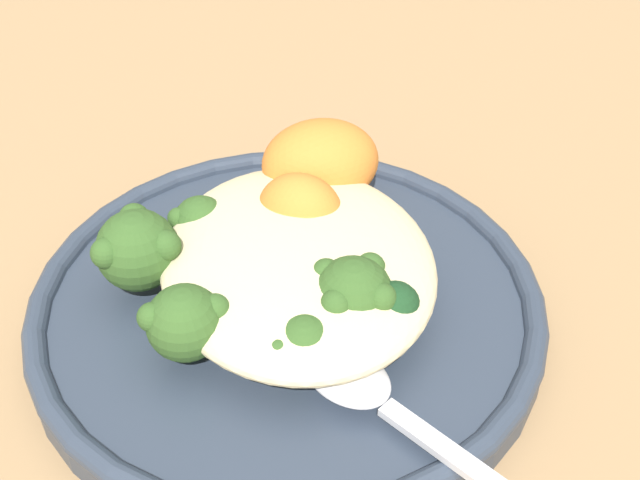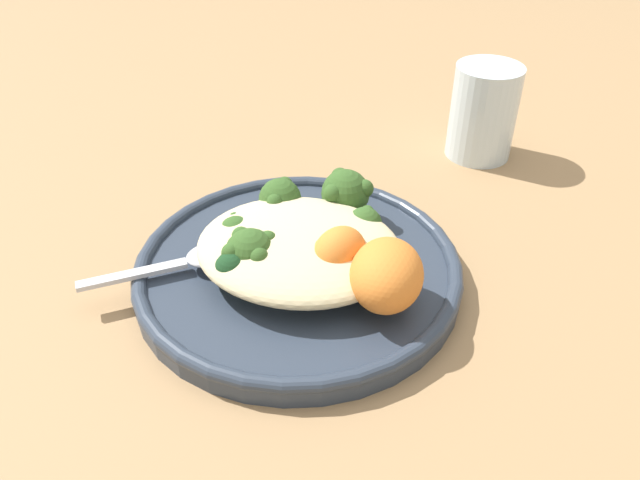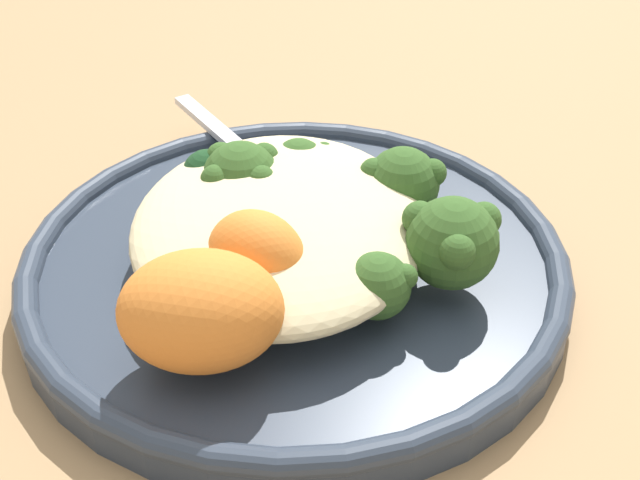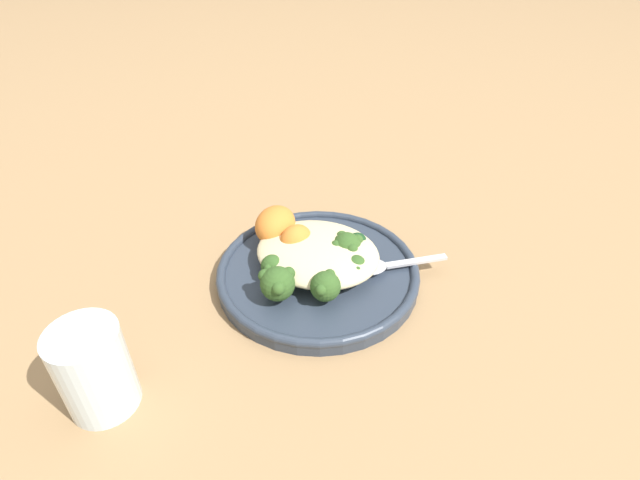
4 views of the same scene
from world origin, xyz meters
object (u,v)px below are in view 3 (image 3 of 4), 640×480
plate (294,266)px  broccoli_stalk_3 (298,181)px  broccoli_stalk_2 (378,197)px  kale_tuft (226,183)px  broccoli_stalk_1 (420,246)px  quinoa_mound (279,225)px  broccoli_stalk_4 (245,192)px  spoon (257,160)px  broccoli_stalk_0 (347,278)px  sweet_potato_chunk_1 (255,262)px  sweet_potato_chunk_0 (257,258)px  sweet_potato_chunk_2 (201,311)px

plate → broccoli_stalk_3: 0.05m
broccoli_stalk_2 → kale_tuft: (0.01, 0.07, -0.00)m
plate → broccoli_stalk_3: (0.04, -0.00, 0.02)m
broccoli_stalk_1 → broccoli_stalk_3: size_ratio=1.38×
quinoa_mound → broccoli_stalk_4: 0.03m
quinoa_mound → spoon: (0.08, 0.02, -0.01)m
broccoli_stalk_3 → spoon: bearing=48.6°
quinoa_mound → broccoli_stalk_1: size_ratio=1.35×
broccoli_stalk_1 → kale_tuft: bearing=154.1°
broccoli_stalk_1 → quinoa_mound: bearing=169.2°
broccoli_stalk_4 → kale_tuft: (0.01, 0.01, -0.00)m
broccoli_stalk_0 → broccoli_stalk_4: broccoli_stalk_4 is taller
sweet_potato_chunk_1 → broccoli_stalk_3: bearing=-11.2°
sweet_potato_chunk_1 → kale_tuft: 0.07m
plate → broccoli_stalk_2: broccoli_stalk_2 is taller
broccoli_stalk_0 → spoon: broccoli_stalk_0 is taller
broccoli_stalk_0 → quinoa_mound: bearing=163.5°
broccoli_stalk_2 → broccoli_stalk_3: broccoli_stalk_2 is taller
broccoli_stalk_3 → broccoli_stalk_4: broccoli_stalk_4 is taller
broccoli_stalk_4 → sweet_potato_chunk_1: 0.06m
broccoli_stalk_2 → broccoli_stalk_4: broccoli_stalk_4 is taller
broccoli_stalk_0 → sweet_potato_chunk_1: (0.00, 0.04, 0.01)m
broccoli_stalk_3 → sweet_potato_chunk_0: bearing=-176.8°
broccoli_stalk_4 → sweet_potato_chunk_2: 0.09m
kale_tuft → spoon: bearing=-16.3°
plate → quinoa_mound: bearing=115.1°
broccoli_stalk_4 → plate: bearing=-148.2°
plate → broccoli_stalk_2: 0.05m
quinoa_mound → sweet_potato_chunk_1: 0.03m
sweet_potato_chunk_1 → sweet_potato_chunk_2: bearing=155.8°
broccoli_stalk_2 → sweet_potato_chunk_0: sweet_potato_chunk_0 is taller
broccoli_stalk_1 → broccoli_stalk_3: broccoli_stalk_1 is taller
broccoli_stalk_4 → spoon: 0.05m
broccoli_stalk_1 → sweet_potato_chunk_2: 0.10m
sweet_potato_chunk_1 → broccoli_stalk_4: bearing=9.7°
sweet_potato_chunk_1 → sweet_potato_chunk_2: size_ratio=0.69×
broccoli_stalk_3 → spoon: (0.03, 0.02, -0.01)m
sweet_potato_chunk_2 → kale_tuft: bearing=1.6°
sweet_potato_chunk_1 → broccoli_stalk_2: bearing=-43.5°
broccoli_stalk_1 → sweet_potato_chunk_0: bearing=-162.5°
broccoli_stalk_1 → broccoli_stalk_2: bearing=117.2°
plate → kale_tuft: (0.03, 0.03, 0.02)m
broccoli_stalk_1 → kale_tuft: 0.11m
broccoli_stalk_0 → broccoli_stalk_1: 0.04m
broccoli_stalk_3 → plate: bearing=-166.7°
kale_tuft → broccoli_stalk_4: bearing=-141.6°
quinoa_mound → broccoli_stalk_1: broccoli_stalk_1 is taller
broccoli_stalk_0 → sweet_potato_chunk_1: 0.04m
sweet_potato_chunk_0 → broccoli_stalk_1: bearing=-78.0°
sweet_potato_chunk_0 → sweet_potato_chunk_1: bearing=49.9°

